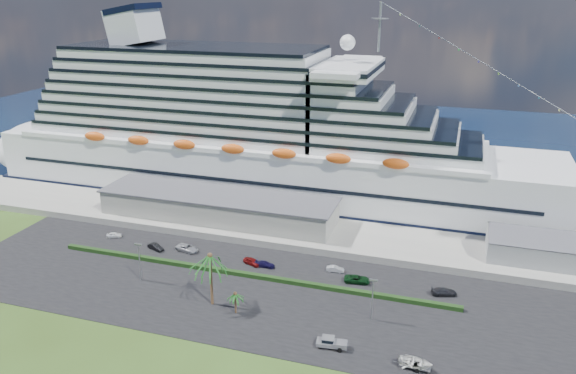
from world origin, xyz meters
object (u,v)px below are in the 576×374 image
(cruise_ship, at_px, (263,139))
(pickup_truck, at_px, (331,342))
(parked_car_3, at_px, (265,264))
(boat_trailer, at_px, (415,362))

(cruise_ship, bearing_deg, pickup_truck, -61.19)
(parked_car_3, distance_m, pickup_truck, 31.34)
(cruise_ship, distance_m, pickup_truck, 77.41)
(parked_car_3, distance_m, boat_trailer, 42.69)
(parked_car_3, xyz_separation_m, boat_trailer, (34.56, -25.04, 0.56))
(parked_car_3, relative_size, pickup_truck, 0.79)
(cruise_ship, relative_size, parked_car_3, 44.49)
(pickup_truck, bearing_deg, cruise_ship, 118.81)
(cruise_ship, xyz_separation_m, parked_car_3, (16.02, -42.76, -15.95))
(boat_trailer, bearing_deg, parked_car_3, 144.08)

